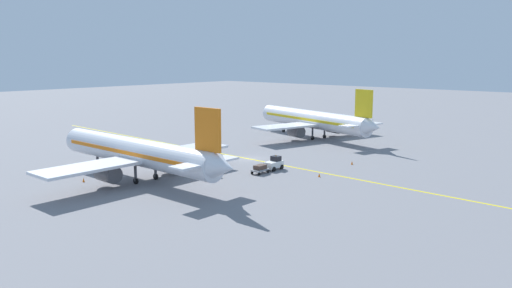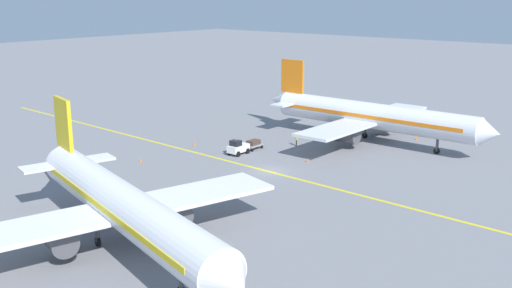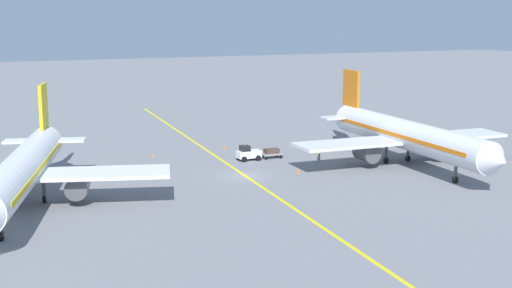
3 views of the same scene
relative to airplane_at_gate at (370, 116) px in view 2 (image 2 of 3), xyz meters
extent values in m
plane|color=slate|center=(20.27, -1.74, -3.71)|extent=(400.00, 400.00, 0.00)
cube|color=yellow|center=(20.27, -1.74, -3.71)|extent=(4.74, 119.94, 0.01)
cylinder|color=silver|center=(0.00, 0.44, 0.09)|extent=(3.61, 30.00, 3.60)
cone|color=silver|center=(0.00, 16.64, 0.09)|extent=(3.42, 2.40, 3.42)
cone|color=silver|center=(0.00, -16.06, 0.39)|extent=(3.06, 3.00, 3.06)
cube|color=orange|center=(0.00, 0.44, 0.24)|extent=(3.65, 27.00, 0.50)
cube|color=silver|center=(0.00, -0.56, -0.63)|extent=(28.00, 5.21, 0.36)
cylinder|color=#4C4C51|center=(-5.00, -0.56, -1.88)|extent=(2.20, 3.20, 2.20)
cylinder|color=#4C4C51|center=(5.00, -0.56, -1.88)|extent=(2.20, 3.20, 2.20)
cube|color=orange|center=(0.00, -13.56, 4.39)|extent=(0.36, 4.00, 5.00)
cube|color=silver|center=(0.00, -13.06, 0.49)|extent=(9.00, 2.40, 0.24)
cylinder|color=#4C4C51|center=(0.00, 10.04, -2.31)|extent=(0.36, 0.36, 2.00)
cylinder|color=black|center=(0.00, 10.04, -3.31)|extent=(0.28, 0.80, 0.80)
cylinder|color=#4C4C51|center=(-1.60, -1.56, -2.31)|extent=(0.36, 0.36, 2.00)
cylinder|color=black|center=(-1.60, -1.56, -3.31)|extent=(0.28, 0.80, 0.80)
cylinder|color=#4C4C51|center=(1.60, -1.56, -2.31)|extent=(0.36, 0.36, 2.00)
cylinder|color=black|center=(1.60, -1.56, -3.31)|extent=(0.28, 0.80, 0.80)
cylinder|color=white|center=(44.93, 3.09, 0.09)|extent=(11.07, 29.94, 3.60)
cone|color=white|center=(49.03, 18.77, 0.09)|extent=(3.92, 3.19, 3.42)
cone|color=white|center=(40.76, -12.87, 0.39)|extent=(3.72, 3.68, 3.06)
cube|color=yellow|center=(44.93, 3.09, 0.24)|extent=(10.35, 27.04, 0.50)
cube|color=white|center=(44.68, 2.13, -0.63)|extent=(28.41, 12.11, 0.36)
cylinder|color=#4C4C51|center=(39.84, 3.39, -1.88)|extent=(2.94, 3.65, 2.20)
cylinder|color=#4C4C51|center=(49.52, 0.86, -1.88)|extent=(2.94, 3.65, 2.20)
cube|color=yellow|center=(41.39, -10.45, 4.39)|extent=(1.36, 3.96, 5.00)
cube|color=white|center=(41.52, -9.97, 0.49)|extent=(9.31, 4.60, 0.24)
cylinder|color=#4C4C51|center=(47.36, 12.38, -2.31)|extent=(0.36, 0.36, 2.00)
cylinder|color=#4C4C51|center=(42.88, 1.56, -2.31)|extent=(0.36, 0.36, 2.00)
cylinder|color=black|center=(42.88, 1.56, -3.31)|extent=(0.47, 0.84, 0.80)
cylinder|color=#4C4C51|center=(45.98, 0.76, -2.31)|extent=(0.36, 0.36, 2.00)
cylinder|color=black|center=(45.98, 0.76, -3.31)|extent=(0.47, 0.84, 0.80)
cube|color=white|center=(16.74, -9.69, -2.91)|extent=(3.06, 1.62, 0.90)
cube|color=black|center=(17.29, -9.67, -2.11)|extent=(1.15, 1.32, 0.70)
sphere|color=orange|center=(17.29, -9.67, -1.68)|extent=(0.16, 0.16, 0.16)
cylinder|color=black|center=(17.68, -8.90, -3.36)|extent=(0.71, 0.28, 0.70)
cylinder|color=black|center=(17.74, -10.40, -3.36)|extent=(0.71, 0.28, 0.70)
cylinder|color=black|center=(15.73, -8.98, -3.36)|extent=(0.71, 0.28, 0.70)
cylinder|color=black|center=(15.80, -10.48, -3.36)|extent=(0.71, 0.28, 0.70)
cube|color=gray|center=(13.54, -9.82, -3.17)|extent=(2.66, 1.51, 0.20)
cube|color=#4C382D|center=(13.54, -9.82, -2.77)|extent=(1.87, 1.19, 0.60)
cylinder|color=black|center=(14.55, -9.15, -3.49)|extent=(0.45, 0.16, 0.44)
cylinder|color=black|center=(14.61, -10.41, -3.49)|extent=(0.45, 0.16, 0.44)
cylinder|color=black|center=(12.48, -9.24, -3.49)|extent=(0.45, 0.16, 0.44)
cylinder|color=black|center=(12.53, -10.50, -3.49)|extent=(0.45, 0.16, 0.44)
cylinder|color=#23232D|center=(8.49, -6.40, -3.28)|extent=(0.16, 0.16, 0.85)
cylinder|color=#23232D|center=(8.32, -6.51, -3.28)|extent=(0.16, 0.16, 0.85)
cube|color=#CCD819|center=(8.41, -6.46, -2.56)|extent=(0.42, 0.38, 0.60)
cylinder|color=#CCD819|center=(8.61, -6.33, -2.56)|extent=(0.10, 0.10, 0.55)
cylinder|color=#CCD819|center=(8.21, -6.59, -2.56)|extent=(0.10, 0.10, 0.55)
sphere|color=tan|center=(8.41, -6.46, -2.14)|extent=(0.22, 0.22, 0.22)
cone|color=orange|center=(-5.48, 4.58, -3.43)|extent=(0.32, 0.32, 0.55)
cone|color=orange|center=(14.03, -0.62, -3.43)|extent=(0.32, 0.32, 0.55)
cone|color=orange|center=(17.36, -17.27, -3.43)|extent=(0.32, 0.32, 0.55)
cone|color=orange|center=(27.42, -16.51, -3.43)|extent=(0.32, 0.32, 0.55)
camera|label=1|loc=(-38.71, -54.65, 12.41)|focal=35.00mm
camera|label=2|loc=(72.78, 40.52, 16.79)|focal=42.00mm
camera|label=3|loc=(48.85, 72.67, 15.18)|focal=50.00mm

